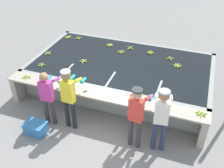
{
  "coord_description": "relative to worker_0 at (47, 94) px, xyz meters",
  "views": [
    {
      "loc": [
        2.09,
        -4.72,
        4.84
      ],
      "look_at": [
        0.0,
        1.09,
        0.58
      ],
      "focal_mm": 42.0,
      "sensor_mm": 36.0,
      "label": 1
    }
  ],
  "objects": [
    {
      "name": "banana_bunch_floating_1",
      "position": [
        2.56,
        3.01,
        -0.08
      ],
      "size": [
        0.27,
        0.27,
        0.08
      ],
      "color": "#8CB738",
      "rests_on": "wash_tank"
    },
    {
      "name": "worker_2",
      "position": [
        2.3,
        -0.03,
        0.09
      ],
      "size": [
        0.46,
        0.74,
        1.67
      ],
      "color": "#38383D",
      "rests_on": "ground"
    },
    {
      "name": "banana_bunch_floating_4",
      "position": [
        -0.8,
        3.4,
        -0.08
      ],
      "size": [
        0.23,
        0.23,
        0.08
      ],
      "color": "#9EC642",
      "rests_on": "wash_tank"
    },
    {
      "name": "banana_bunch_floating_5",
      "position": [
        1.89,
        3.19,
        -0.09
      ],
      "size": [
        0.28,
        0.28,
        0.08
      ],
      "color": "#8CB738",
      "rests_on": "wash_tank"
    },
    {
      "name": "ground_plane",
      "position": [
        1.2,
        0.34,
        -0.93
      ],
      "size": [
        80.0,
        80.0,
        0.0
      ],
      "primitive_type": "plane",
      "color": "gray",
      "rests_on": "ground"
    },
    {
      "name": "banana_bunch_floating_6",
      "position": [
        2.84,
        2.65,
        -0.09
      ],
      "size": [
        0.28,
        0.28,
        0.08
      ],
      "color": "#9EC642",
      "rests_on": "wash_tank"
    },
    {
      "name": "banana_bunch_floating_3",
      "position": [
        -1.2,
        3.36,
        -0.09
      ],
      "size": [
        0.28,
        0.28,
        0.08
      ],
      "color": "#9EC642",
      "rests_on": "wash_tank"
    },
    {
      "name": "banana_bunch_ledge_0",
      "position": [
        3.68,
        0.63,
        -0.08
      ],
      "size": [
        0.28,
        0.28,
        0.08
      ],
      "color": "#9EC642",
      "rests_on": "work_ledge"
    },
    {
      "name": "banana_bunch_ledge_1",
      "position": [
        -1.03,
        0.58,
        -0.08
      ],
      "size": [
        0.27,
        0.28,
        0.08
      ],
      "color": "#93BC3D",
      "rests_on": "work_ledge"
    },
    {
      "name": "worker_1",
      "position": [
        0.59,
        0.04,
        0.12
      ],
      "size": [
        0.43,
        0.73,
        1.71
      ],
      "color": "#1E2328",
      "rests_on": "ground"
    },
    {
      "name": "worker_3",
      "position": [
        2.84,
        0.05,
        0.12
      ],
      "size": [
        0.46,
        0.74,
        1.71
      ],
      "color": "navy",
      "rests_on": "ground"
    },
    {
      "name": "worker_0",
      "position": [
        0.0,
        0.0,
        0.0
      ],
      "size": [
        0.45,
        0.72,
        1.57
      ],
      "color": "#38383D",
      "rests_on": "ground"
    },
    {
      "name": "banana_bunch_floating_9",
      "position": [
        0.46,
        3.26,
        -0.09
      ],
      "size": [
        0.28,
        0.28,
        0.08
      ],
      "color": "#93BC3D",
      "rests_on": "wash_tank"
    },
    {
      "name": "work_ledge",
      "position": [
        1.2,
        0.56,
        -0.31
      ],
      "size": [
        5.43,
        0.45,
        0.83
      ],
      "color": "#A8A393",
      "rests_on": "ground"
    },
    {
      "name": "banana_bunch_floating_10",
      "position": [
        1.17,
        3.29,
        -0.08
      ],
      "size": [
        0.27,
        0.27,
        0.08
      ],
      "color": "#93BC3D",
      "rests_on": "wash_tank"
    },
    {
      "name": "banana_bunch_floating_2",
      "position": [
        -1.02,
        1.3,
        -0.08
      ],
      "size": [
        0.28,
        0.27,
        0.08
      ],
      "color": "#75A333",
      "rests_on": "wash_tank"
    },
    {
      "name": "banana_bunch_floating_0",
      "position": [
        -1.23,
        2.02,
        -0.08
      ],
      "size": [
        0.28,
        0.28,
        0.08
      ],
      "color": "#9EC642",
      "rests_on": "wash_tank"
    },
    {
      "name": "wash_tank",
      "position": [
        1.2,
        2.31,
        -0.52
      ],
      "size": [
        5.43,
        3.06,
        0.83
      ],
      "color": "gray",
      "rests_on": "ground"
    },
    {
      "name": "crate",
      "position": [
        -0.16,
        -0.51,
        -0.77
      ],
      "size": [
        0.55,
        0.39,
        0.32
      ],
      "color": "#3375B7",
      "rests_on": "ground"
    },
    {
      "name": "knife_0",
      "position": [
        0.81,
        0.58,
        -0.09
      ],
      "size": [
        0.18,
        0.33,
        0.02
      ],
      "color": "silver",
      "rests_on": "work_ledge"
    },
    {
      "name": "banana_bunch_floating_8",
      "position": [
        0.07,
        1.94,
        -0.08
      ],
      "size": [
        0.27,
        0.27,
        0.08
      ],
      "color": "#9EC642",
      "rests_on": "wash_tank"
    },
    {
      "name": "banana_bunch_floating_7",
      "position": [
        0.98,
        2.92,
        -0.08
      ],
      "size": [
        0.28,
        0.28,
        0.08
      ],
      "color": "#93BC3D",
      "rests_on": "wash_tank"
    }
  ]
}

